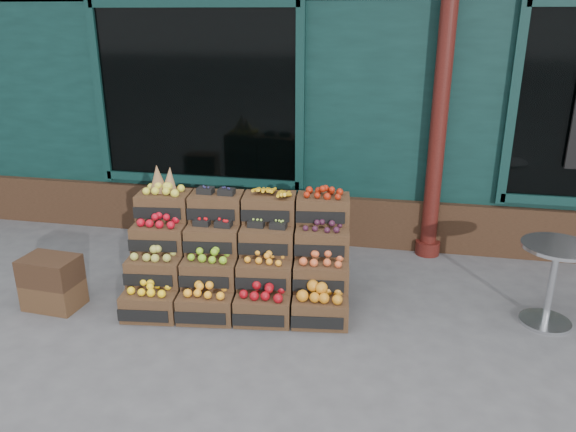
# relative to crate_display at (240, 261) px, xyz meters

# --- Properties ---
(ground) EXTENTS (60.00, 60.00, 0.00)m
(ground) POSITION_rel_crate_display_xyz_m (0.65, -0.57, -0.40)
(ground) COLOR #49494C
(ground) RESTS_ON ground
(shop_facade) EXTENTS (12.00, 6.24, 4.80)m
(shop_facade) POSITION_rel_crate_display_xyz_m (0.65, 4.55, 2.00)
(shop_facade) COLOR black
(shop_facade) RESTS_ON ground
(crate_display) EXTENTS (2.18, 1.26, 1.30)m
(crate_display) POSITION_rel_crate_display_xyz_m (0.00, 0.00, 0.00)
(crate_display) COLOR #412A19
(crate_display) RESTS_ON ground
(spare_crates) EXTENTS (0.54, 0.39, 0.51)m
(spare_crates) POSITION_rel_crate_display_xyz_m (-1.71, -0.53, -0.14)
(spare_crates) COLOR #412A19
(spare_crates) RESTS_ON ground
(bistro_table) EXTENTS (0.62, 0.62, 0.78)m
(bistro_table) POSITION_rel_crate_display_xyz_m (2.86, 0.08, 0.08)
(bistro_table) COLOR #B0B2B7
(bistro_table) RESTS_ON ground
(shopkeeper) EXTENTS (0.82, 0.62, 2.03)m
(shopkeeper) POSITION_rel_crate_display_xyz_m (-0.57, 2.30, 0.62)
(shopkeeper) COLOR #144822
(shopkeeper) RESTS_ON ground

